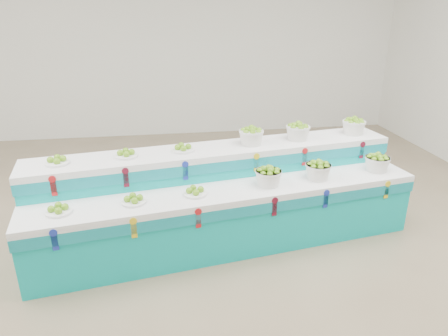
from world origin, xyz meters
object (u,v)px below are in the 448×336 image
Objects in this scene: basket_upper_right at (354,126)px; display_stand at (224,197)px; plate_upper_mid at (126,153)px; basket_lower_left at (268,176)px.

display_stand is at bearing -162.78° from basket_upper_right.
basket_lower_left is at bearing -11.33° from plate_upper_mid.
basket_upper_right is at bearing 8.35° from display_stand.
basket_lower_left is at bearing -32.32° from display_stand.
plate_upper_mid is at bearing 168.67° from basket_lower_left.
plate_upper_mid is 0.86× the size of basket_upper_right.
display_stand is 14.86× the size of basket_upper_right.
basket_upper_right reaches higher than basket_lower_left.
plate_upper_mid reaches higher than basket_lower_left.
basket_upper_right reaches higher than display_stand.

